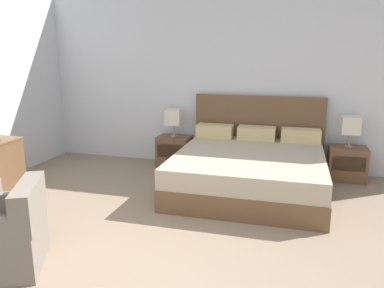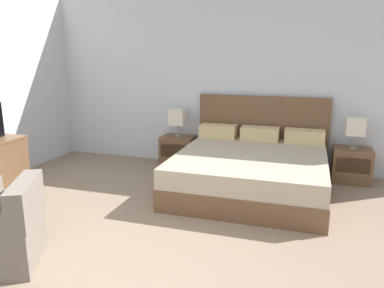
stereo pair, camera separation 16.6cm
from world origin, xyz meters
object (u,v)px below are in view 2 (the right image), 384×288
(bed, at_px, (251,169))
(table_lamp_right, at_px, (355,127))
(nightstand_left, at_px, (178,151))
(table_lamp_left, at_px, (178,117))
(armchair_companion, at_px, (2,234))
(nightstand_right, at_px, (351,165))

(bed, height_order, table_lamp_right, bed)
(bed, xyz_separation_m, nightstand_left, (-1.33, 0.76, -0.05))
(table_lamp_left, distance_m, table_lamp_right, 2.67)
(bed, xyz_separation_m, armchair_companion, (-1.80, -2.52, -0.01))
(nightstand_right, bearing_deg, bed, -150.22)
(bed, bearing_deg, nightstand_right, 29.78)
(nightstand_left, relative_size, nightstand_right, 1.00)
(nightstand_right, height_order, table_lamp_left, table_lamp_left)
(nightstand_left, distance_m, table_lamp_right, 2.73)
(nightstand_left, distance_m, armchair_companion, 3.32)
(table_lamp_left, bearing_deg, bed, -29.83)
(bed, distance_m, nightstand_right, 1.54)
(armchair_companion, bearing_deg, table_lamp_left, 81.85)
(bed, relative_size, nightstand_left, 3.95)
(table_lamp_left, relative_size, armchair_companion, 0.49)
(bed, xyz_separation_m, table_lamp_left, (-1.33, 0.76, 0.52))
(table_lamp_left, height_order, table_lamp_right, same)
(table_lamp_left, height_order, armchair_companion, table_lamp_left)
(bed, relative_size, armchair_companion, 2.29)
(nightstand_left, distance_m, table_lamp_left, 0.57)
(table_lamp_right, relative_size, armchair_companion, 0.49)
(nightstand_left, bearing_deg, table_lamp_right, 0.03)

